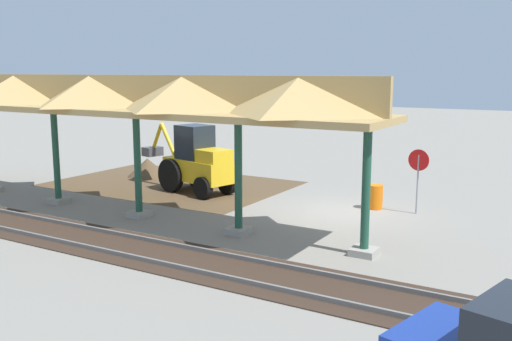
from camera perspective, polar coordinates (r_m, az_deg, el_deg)
The scene contains 8 objects.
ground_plane at distance 20.77m, azimuth 8.69°, elevation -4.20°, with size 120.00×120.00×0.00m, color gray.
dirt_work_zone at distance 26.00m, azimuth -8.46°, elevation -1.32°, with size 10.32×7.00×0.01m, color brown.
platform_canopy at distance 21.22m, azimuth -16.12°, elevation 7.24°, with size 21.74×3.20×4.90m.
rail_tracks at distance 14.75m, azimuth -1.77°, elevation -9.92°, with size 60.00×2.58×0.15m.
stop_sign at distance 20.90m, azimuth 15.92°, elevation 0.29°, with size 0.76×0.13×2.32m.
backhoe at distance 23.91m, azimuth -6.03°, elevation 0.82°, with size 5.27×2.45×2.82m.
dirt_mound at distance 28.03m, azimuth -10.76°, elevation -0.58°, with size 3.90×3.90×1.77m, color brown.
traffic_barrel at distance 21.49m, azimuth 11.82°, elevation -2.59°, with size 0.56×0.56×0.90m, color orange.
Camera 1 is at (-7.45, 18.72, 5.04)m, focal length 40.00 mm.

